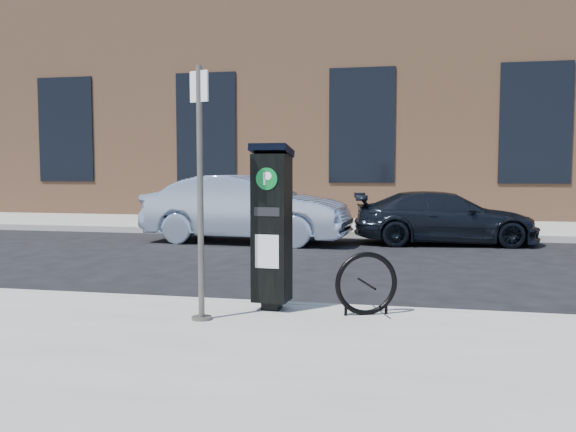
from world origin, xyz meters
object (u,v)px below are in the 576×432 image
(sign_pole, at_px, (200,195))
(car_silver, at_px, (247,209))
(bike_rack, at_px, (366,284))
(car_dark, at_px, (445,218))
(parking_kiosk, at_px, (272,225))

(sign_pole, height_order, car_silver, sign_pole)
(sign_pole, bearing_deg, car_silver, 123.97)
(bike_rack, xyz_separation_m, car_silver, (-3.28, 7.02, 0.29))
(bike_rack, bearing_deg, car_dark, 59.76)
(parking_kiosk, xyz_separation_m, car_silver, (-2.24, 6.97, -0.31))
(sign_pole, height_order, car_dark, sign_pole)
(sign_pole, bearing_deg, bike_rack, 40.26)
(car_silver, bearing_deg, sign_pole, -164.69)
(sign_pole, relative_size, car_dark, 0.64)
(parking_kiosk, height_order, bike_rack, parking_kiosk)
(car_silver, height_order, car_dark, car_silver)
(bike_rack, relative_size, car_silver, 0.15)
(parking_kiosk, bearing_deg, car_silver, 112.54)
(parking_kiosk, distance_m, car_silver, 7.33)
(parking_kiosk, xyz_separation_m, bike_rack, (1.04, -0.05, -0.60))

